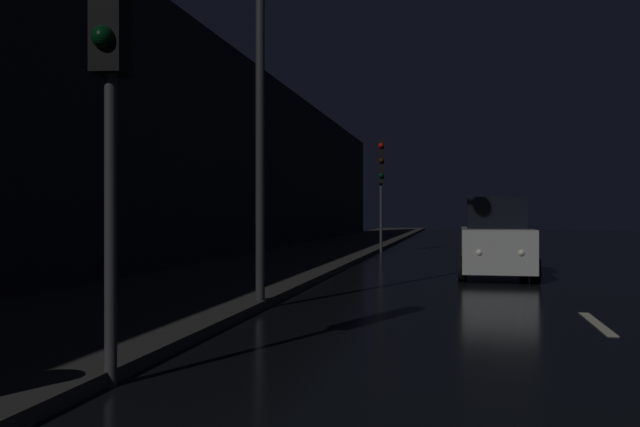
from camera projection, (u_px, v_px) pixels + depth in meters
The scene contains 8 objects.
ground at pixel (512, 256), 26.24m from camera, with size 27.50×84.00×0.02m, color black.
sidewalk_left at pixel (322, 252), 27.76m from camera, with size 4.40×84.00×0.15m, color #33302D.
building_facade_left at pixel (235, 157), 24.85m from camera, with size 0.80×63.00×7.48m, color black.
lane_centerline at pixel (578, 309), 11.71m from camera, with size 0.16×17.14×0.01m.
traffic_light_near_left at pixel (110, 16), 6.47m from camera, with size 0.34×0.47×4.91m.
traffic_light_far_left at pixel (381, 170), 28.42m from camera, with size 0.34×0.47×4.83m.
streetlamp_overhead at pixel (286, 40), 11.65m from camera, with size 1.70×0.44×7.03m.
car_approaching_headlights at pixel (495, 240), 17.66m from camera, with size 1.91×4.14×2.08m.
Camera 1 is at (-2.06, -2.71, 1.68)m, focal length 37.74 mm.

